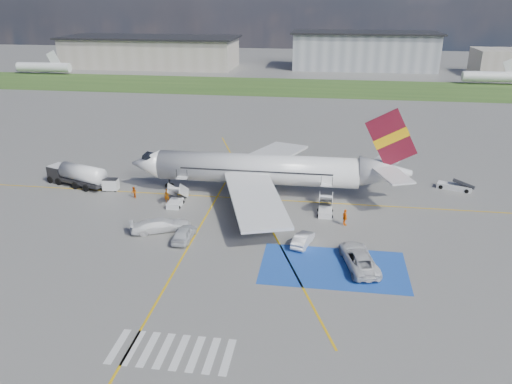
# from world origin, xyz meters

# --- Properties ---
(ground) EXTENTS (400.00, 400.00, 0.00)m
(ground) POSITION_xyz_m (0.00, 0.00, 0.00)
(ground) COLOR #60605E
(ground) RESTS_ON ground
(grass_strip) EXTENTS (400.00, 30.00, 0.01)m
(grass_strip) POSITION_xyz_m (0.00, 95.00, 0.01)
(grass_strip) COLOR #2D4C1E
(grass_strip) RESTS_ON ground
(taxiway_line_main) EXTENTS (120.00, 0.20, 0.01)m
(taxiway_line_main) POSITION_xyz_m (0.00, 12.00, 0.01)
(taxiway_line_main) COLOR gold
(taxiway_line_main) RESTS_ON ground
(taxiway_line_cross) EXTENTS (0.20, 60.00, 0.01)m
(taxiway_line_cross) POSITION_xyz_m (-5.00, -10.00, 0.01)
(taxiway_line_cross) COLOR gold
(taxiway_line_cross) RESTS_ON ground
(taxiway_line_diag) EXTENTS (20.71, 56.45, 0.01)m
(taxiway_line_diag) POSITION_xyz_m (0.00, 12.00, 0.01)
(taxiway_line_diag) COLOR gold
(taxiway_line_diag) RESTS_ON ground
(staging_box) EXTENTS (14.00, 8.00, 0.01)m
(staging_box) POSITION_xyz_m (10.00, -4.00, 0.01)
(staging_box) COLOR #1B47A7
(staging_box) RESTS_ON ground
(crosswalk) EXTENTS (9.00, 4.00, 0.01)m
(crosswalk) POSITION_xyz_m (-1.80, -18.00, 0.01)
(crosswalk) COLOR silver
(crosswalk) RESTS_ON ground
(terminal_west) EXTENTS (60.00, 22.00, 10.00)m
(terminal_west) POSITION_xyz_m (-55.00, 130.00, 5.00)
(terminal_west) COLOR #9E9688
(terminal_west) RESTS_ON ground
(terminal_centre) EXTENTS (48.00, 18.00, 12.00)m
(terminal_centre) POSITION_xyz_m (20.00, 135.00, 6.00)
(terminal_centre) COLOR gray
(terminal_centre) RESTS_ON ground
(airliner) EXTENTS (36.81, 32.95, 11.92)m
(airliner) POSITION_xyz_m (1.51, 14.00, 3.39)
(airliner) COLOR silver
(airliner) RESTS_ON ground
(airstairs_fwd) EXTENTS (1.90, 5.20, 3.60)m
(airstairs_fwd) POSITION_xyz_m (-9.50, 8.70, 0.62)
(airstairs_fwd) COLOR silver
(airstairs_fwd) RESTS_ON ground
(airstairs_aft) EXTENTS (1.90, 5.20, 3.60)m
(airstairs_aft) POSITION_xyz_m (9.00, 8.70, 0.62)
(airstairs_aft) COLOR silver
(airstairs_aft) RESTS_ON ground
(fuel_tanker) EXTENTS (9.45, 5.43, 3.14)m
(fuel_tanker) POSITION_xyz_m (-24.79, 13.27, 1.32)
(fuel_tanker) COLOR black
(fuel_tanker) RESTS_ON ground
(gpu_cart) EXTENTS (2.10, 1.45, 1.68)m
(gpu_cart) POSITION_xyz_m (-19.55, 12.17, 0.76)
(gpu_cart) COLOR silver
(gpu_cart) RESTS_ON ground
(belt_loader) EXTENTS (4.86, 2.96, 1.41)m
(belt_loader) POSITION_xyz_m (26.16, 19.22, 0.35)
(belt_loader) COLOR silver
(belt_loader) RESTS_ON ground
(car_silver_a) EXTENTS (1.91, 4.53, 1.53)m
(car_silver_a) POSITION_xyz_m (-5.86, -0.43, 0.76)
(car_silver_a) COLOR silver
(car_silver_a) RESTS_ON ground
(car_silver_b) EXTENTS (2.47, 4.33, 1.35)m
(car_silver_b) POSITION_xyz_m (6.81, 0.25, 0.67)
(car_silver_b) COLOR #B6B8BE
(car_silver_b) RESTS_ON ground
(van_white_a) EXTENTS (3.75, 6.04, 2.11)m
(van_white_a) POSITION_xyz_m (12.40, -3.20, 1.05)
(van_white_a) COLOR silver
(van_white_a) RESTS_ON ground
(van_white_b) EXTENTS (5.35, 3.93, 1.94)m
(van_white_b) POSITION_xyz_m (-9.03, 1.30, 0.97)
(van_white_b) COLOR silver
(van_white_b) RESTS_ON ground
(crew_fwd) EXTENTS (0.69, 0.49, 1.79)m
(crew_fwd) POSITION_xyz_m (-10.85, 9.34, 0.90)
(crew_fwd) COLOR orange
(crew_fwd) RESTS_ON ground
(crew_nose) EXTENTS (0.94, 0.94, 1.54)m
(crew_nose) POSITION_xyz_m (-15.49, 10.06, 0.77)
(crew_nose) COLOR orange
(crew_nose) RESTS_ON ground
(crew_aft) EXTENTS (0.83, 1.22, 1.93)m
(crew_aft) POSITION_xyz_m (11.23, 5.78, 0.96)
(crew_aft) COLOR orange
(crew_aft) RESTS_ON ground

